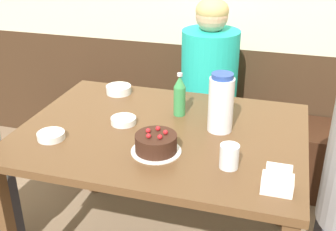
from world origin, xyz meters
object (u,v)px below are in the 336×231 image
(birthday_cake, at_px, (156,143))
(bowl_side_dish, at_px, (119,89))
(napkin_holder, at_px, (278,182))
(glass_water_tall, at_px, (229,156))
(soju_bottle, at_px, (180,95))
(bowl_rice_small, at_px, (123,120))
(water_pitcher, at_px, (221,103))
(person_pale_blue_shirt, at_px, (208,101))
(bench_seat, at_px, (199,143))
(bowl_soup_white, at_px, (51,136))

(birthday_cake, height_order, bowl_side_dish, birthday_cake)
(napkin_holder, distance_m, glass_water_tall, 0.21)
(birthday_cake, xyz_separation_m, soju_bottle, (-0.00, 0.37, 0.06))
(bowl_rice_small, bearing_deg, water_pitcher, 8.11)
(soju_bottle, relative_size, person_pale_blue_shirt, 0.18)
(birthday_cake, xyz_separation_m, glass_water_tall, (0.30, -0.03, 0.01))
(glass_water_tall, bearing_deg, birthday_cake, 174.07)
(soju_bottle, bearing_deg, person_pale_blue_shirt, 86.24)
(bowl_side_dish, bearing_deg, water_pitcher, -24.60)
(napkin_holder, bearing_deg, bench_seat, 114.30)
(bowl_rice_small, bearing_deg, napkin_holder, -25.65)
(bowl_rice_small, height_order, glass_water_tall, glass_water_tall)
(napkin_holder, bearing_deg, bowl_side_dish, 142.16)
(bench_seat, distance_m, glass_water_tall, 1.24)
(soju_bottle, distance_m, glass_water_tall, 0.51)
(napkin_holder, height_order, bowl_rice_small, napkin_holder)
(birthday_cake, xyz_separation_m, bowl_rice_small, (-0.23, 0.21, -0.02))
(bench_seat, bearing_deg, water_pitcher, -71.72)
(water_pitcher, relative_size, glass_water_tall, 2.83)
(birthday_cake, relative_size, bowl_side_dish, 1.52)
(soju_bottle, distance_m, bowl_rice_small, 0.29)
(birthday_cake, relative_size, person_pale_blue_shirt, 0.17)
(bowl_soup_white, bearing_deg, person_pale_blue_shirt, 61.93)
(bowl_soup_white, relative_size, person_pale_blue_shirt, 0.10)
(bench_seat, height_order, person_pale_blue_shirt, person_pale_blue_shirt)
(water_pitcher, xyz_separation_m, napkin_holder, (0.28, -0.41, -0.09))
(glass_water_tall, bearing_deg, napkin_holder, -29.80)
(bowl_side_dish, bearing_deg, bowl_soup_white, -98.21)
(bench_seat, xyz_separation_m, water_pitcher, (0.25, -0.76, 0.65))
(soju_bottle, height_order, napkin_holder, soju_bottle)
(soju_bottle, bearing_deg, water_pitcher, -25.63)
(bench_seat, height_order, water_pitcher, water_pitcher)
(bench_seat, xyz_separation_m, birthday_cake, (0.04, -1.02, 0.55))
(glass_water_tall, xyz_separation_m, person_pale_blue_shirt, (-0.27, 0.96, -0.21))
(birthday_cake, distance_m, bowl_rice_small, 0.31)
(soju_bottle, relative_size, napkin_holder, 1.94)
(bowl_soup_white, height_order, person_pale_blue_shirt, person_pale_blue_shirt)
(bowl_soup_white, distance_m, bowl_rice_small, 0.33)
(bowl_rice_small, bearing_deg, bowl_soup_white, -137.17)
(soju_bottle, bearing_deg, napkin_holder, -46.08)
(bench_seat, distance_m, water_pitcher, 1.03)
(bowl_rice_small, height_order, person_pale_blue_shirt, person_pale_blue_shirt)
(bowl_soup_white, height_order, glass_water_tall, glass_water_tall)
(bowl_soup_white, relative_size, bowl_rice_small, 1.01)
(bench_seat, bearing_deg, bowl_side_dish, -126.33)
(soju_bottle, height_order, glass_water_tall, soju_bottle)
(water_pitcher, relative_size, napkin_holder, 2.44)
(bench_seat, height_order, bowl_side_dish, bowl_side_dish)
(birthday_cake, relative_size, bowl_soup_white, 1.75)
(bowl_side_dish, distance_m, glass_water_tall, 0.90)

